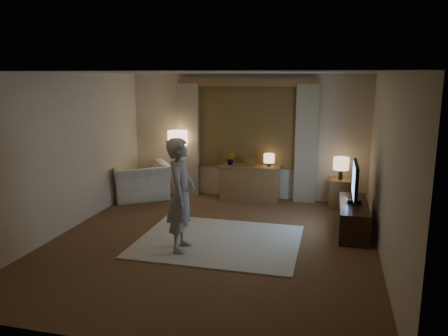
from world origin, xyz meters
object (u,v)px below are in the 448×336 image
(tv_stand, at_px, (353,218))
(person, at_px, (181,195))
(armchair, at_px, (140,181))
(sideboard, at_px, (249,184))
(side_table, at_px, (339,193))

(tv_stand, distance_m, person, 2.93)
(armchair, xyz_separation_m, tv_stand, (4.28, -1.03, -0.12))
(sideboard, height_order, armchair, armchair)
(side_table, height_order, person, person)
(armchair, distance_m, side_table, 4.10)
(sideboard, distance_m, armchair, 2.30)
(armchair, relative_size, side_table, 2.06)
(sideboard, height_order, tv_stand, sideboard)
(armchair, bearing_deg, side_table, 149.63)
(armchair, height_order, tv_stand, armchair)
(sideboard, distance_m, person, 2.97)
(armchair, bearing_deg, tv_stand, 130.62)
(armchair, height_order, person, person)
(side_table, xyz_separation_m, tv_stand, (0.21, -1.42, -0.03))
(side_table, distance_m, tv_stand, 1.44)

